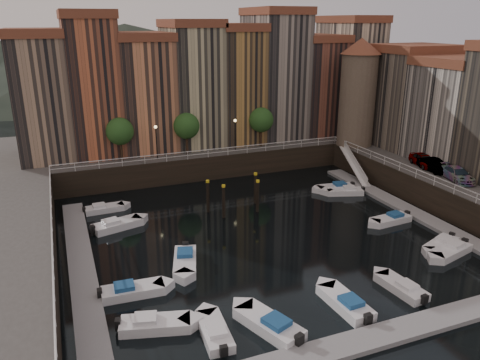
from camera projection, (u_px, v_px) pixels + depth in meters
name	position (u px, v px, depth m)	size (l,w,h in m)	color
ground	(261.00, 232.00, 43.93)	(200.00, 200.00, 0.00)	black
quay_far	(187.00, 149.00, 66.33)	(80.00, 20.00, 3.00)	black
dock_left	(81.00, 266.00, 37.35)	(2.00, 28.00, 0.35)	gray
dock_right	(407.00, 209.00, 48.64)	(2.00, 28.00, 0.35)	gray
dock_near	(373.00, 338.00, 28.92)	(30.00, 2.00, 0.35)	gray
mountains	(116.00, 59.00, 138.76)	(145.00, 100.00, 18.00)	#2D382D
far_terrace	(213.00, 83.00, 62.23)	(48.70, 10.30, 17.50)	#9C7D63
right_terrace	(461.00, 106.00, 53.42)	(9.30, 24.30, 14.00)	#6D6152
corner_tower	(358.00, 91.00, 60.37)	(5.20, 5.20, 13.80)	#6B5B4C
promenade_trees	(192.00, 126.00, 57.36)	(21.20, 3.20, 5.20)	black
street_lamps	(197.00, 133.00, 56.81)	(10.36, 0.36, 4.18)	black
railings	(242.00, 178.00, 47.01)	(36.08, 34.04, 0.52)	white
gangway	(354.00, 164.00, 58.07)	(2.78, 8.32, 3.73)	white
mooring_pilings	(236.00, 196.00, 48.19)	(5.86, 2.74, 3.78)	black
boat_left_0	(153.00, 324.00, 29.92)	(4.87, 2.83, 1.09)	silver
boat_left_1	(131.00, 291.00, 33.65)	(4.74, 1.92, 1.08)	silver
boat_left_3	(116.00, 225.00, 44.43)	(5.01, 2.93, 1.12)	silver
boat_left_4	(104.00, 209.00, 48.46)	(4.20, 1.72, 0.95)	silver
boat_right_0	(451.00, 251.00, 39.53)	(4.66, 2.67, 1.04)	silver
boat_right_1	(441.00, 244.00, 40.68)	(4.33, 2.90, 0.98)	silver
boat_right_2	(391.00, 219.00, 45.81)	(4.44, 1.92, 1.00)	silver
boat_right_3	(345.00, 191.00, 53.32)	(4.42, 2.80, 0.99)	silver
boat_right_4	(336.00, 188.00, 54.45)	(4.58, 2.16, 1.03)	silver
boat_near_0	(215.00, 332.00, 29.20)	(1.88, 4.47, 1.01)	silver
boat_near_1	(270.00, 325.00, 29.82)	(3.49, 5.29, 1.19)	silver
boat_near_2	(346.00, 303.00, 32.13)	(2.02, 4.93, 1.12)	silver
boat_near_3	(402.00, 287.00, 34.10)	(1.99, 4.43, 1.00)	silver
car_a	(423.00, 161.00, 53.03)	(1.73, 4.30, 1.47)	gray
car_b	(434.00, 166.00, 51.22)	(1.47, 4.23, 1.39)	gray
car_c	(457.00, 175.00, 48.28)	(1.90, 4.67, 1.36)	gray
boat_extra_437	(185.00, 261.00, 37.80)	(3.01, 5.02, 1.12)	silver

